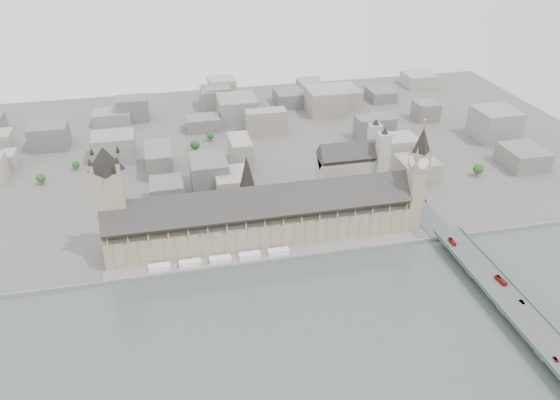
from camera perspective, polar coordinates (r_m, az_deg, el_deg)
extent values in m
plane|color=#595651|center=(473.55, -1.52, -5.48)|extent=(900.00, 900.00, 0.00)
cube|color=slate|center=(460.73, -1.16, -6.38)|extent=(600.00, 1.50, 3.00)
cube|color=slate|center=(466.98, -1.34, -5.90)|extent=(270.00, 15.00, 2.00)
cube|color=white|center=(460.31, -12.48, -6.86)|extent=(18.00, 7.00, 4.00)
cube|color=white|center=(460.03, -9.37, -6.52)|extent=(18.00, 7.00, 4.00)
cube|color=white|center=(461.11, -6.26, -6.16)|extent=(18.00, 7.00, 4.00)
cube|color=white|center=(463.54, -3.18, -5.79)|extent=(18.00, 7.00, 4.00)
cube|color=white|center=(467.29, -0.15, -5.41)|extent=(18.00, 7.00, 4.00)
cube|color=gray|center=(482.86, -2.01, -2.93)|extent=(265.00, 40.00, 25.00)
cube|color=#312E2B|center=(471.04, -2.06, -0.62)|extent=(265.00, 40.73, 40.73)
cube|color=gray|center=(503.40, 13.84, 0.07)|extent=(12.00, 12.00, 62.00)
cube|color=gray|center=(485.81, 14.38, 4.06)|extent=(14.00, 14.00, 16.00)
cylinder|color=white|center=(488.97, 15.14, 4.13)|extent=(0.60, 10.00, 10.00)
cylinder|color=white|center=(482.73, 13.62, 4.00)|extent=(0.60, 10.00, 10.00)
cylinder|color=white|center=(491.57, 14.03, 4.42)|extent=(10.00, 0.60, 10.00)
cylinder|color=white|center=(480.08, 14.75, 3.69)|extent=(10.00, 0.60, 10.00)
cone|color=black|center=(478.15, 14.67, 6.11)|extent=(17.00, 17.00, 22.00)
cylinder|color=gold|center=(472.93, 14.88, 7.66)|extent=(1.00, 1.00, 6.00)
sphere|color=gold|center=(471.67, 14.94, 8.05)|extent=(2.00, 2.00, 2.00)
cone|color=gray|center=(489.00, 14.92, 5.72)|extent=(2.40, 2.40, 8.00)
cone|color=gray|center=(483.38, 13.54, 5.61)|extent=(2.40, 2.40, 8.00)
cone|color=gray|center=(478.59, 15.59, 5.08)|extent=(2.40, 2.40, 8.00)
cone|color=gray|center=(472.84, 14.19, 4.97)|extent=(2.40, 2.40, 8.00)
cube|color=gray|center=(470.75, -16.96, -1.36)|extent=(23.00, 23.00, 80.00)
cone|color=black|center=(448.05, -17.89, 4.12)|extent=(30.00, 30.00, 20.00)
cylinder|color=gray|center=(470.79, -3.41, 0.44)|extent=(12.00, 12.00, 20.00)
cone|color=black|center=(459.51, -3.49, 3.05)|extent=(13.00, 13.00, 28.00)
cube|color=#474749|center=(460.85, 21.17, -8.18)|extent=(25.00, 325.00, 10.25)
cube|color=#A49F93|center=(568.00, 7.00, 2.73)|extent=(60.00, 28.00, 34.00)
cube|color=#312E2B|center=(558.41, 7.14, 4.74)|extent=(60.00, 28.28, 28.28)
cube|color=#A49F93|center=(582.29, 9.70, 4.87)|extent=(12.00, 12.00, 64.00)
cube|color=#A49F93|center=(562.39, 10.58, 3.85)|extent=(12.00, 12.00, 64.00)
imported|color=red|center=(488.49, 17.55, -4.17)|extent=(2.79, 10.88, 3.02)
imported|color=#AF1C15|center=(455.81, 22.08, -7.78)|extent=(4.22, 12.26, 3.35)
imported|color=gray|center=(442.12, 23.96, -9.68)|extent=(2.10, 4.74, 1.51)
imported|color=gray|center=(405.14, 26.88, -14.63)|extent=(2.92, 5.18, 1.37)
imported|color=gray|center=(544.95, 15.00, -0.11)|extent=(2.97, 4.90, 1.33)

